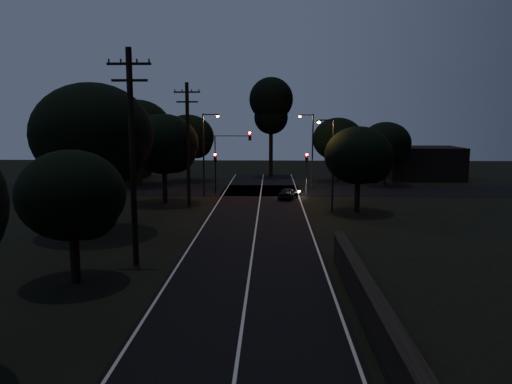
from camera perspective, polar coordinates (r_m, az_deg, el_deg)
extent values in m
cube|color=black|center=(32.91, -0.11, -4.80)|extent=(8.00, 70.00, 0.02)
cube|color=black|center=(52.57, 0.60, 0.18)|extent=(60.00, 8.00, 0.02)
cube|color=beige|center=(32.91, -0.11, -4.78)|extent=(0.12, 70.00, 0.01)
cube|color=beige|center=(33.24, -6.60, -4.70)|extent=(0.12, 70.00, 0.01)
cube|color=beige|center=(33.00, 6.44, -4.79)|extent=(0.12, 70.00, 0.01)
cube|color=black|center=(15.11, 16.05, -18.61)|extent=(0.40, 26.00, 1.50)
cube|color=black|center=(14.77, 16.18, -15.84)|extent=(0.55, 26.00, 0.10)
cylinder|color=black|center=(26.07, -13.95, 3.69)|extent=(0.30, 0.30, 11.00)
cube|color=black|center=(26.13, -14.32, 14.01)|extent=(2.20, 0.12, 0.12)
cube|color=black|center=(26.06, -14.26, 12.27)|extent=(1.80, 0.12, 0.12)
cylinder|color=black|center=(42.67, -7.78, 5.27)|extent=(0.30, 0.30, 10.50)
cube|color=black|center=(42.66, -7.90, 11.25)|extent=(2.20, 0.12, 0.12)
cube|color=black|center=(42.63, -7.88, 10.17)|extent=(1.80, 0.12, 0.12)
cylinder|color=black|center=(24.65, -19.99, -7.14)|extent=(0.44, 0.44, 2.28)
ellipsoid|color=black|center=(24.05, -20.34, -0.32)|extent=(4.85, 4.85, 4.12)
sphere|color=black|center=(23.37, -18.80, -1.69)|extent=(2.91, 2.91, 2.91)
cylinder|color=black|center=(34.52, -17.82, -1.56)|extent=(0.44, 0.44, 3.60)
ellipsoid|color=black|center=(34.05, -18.17, 6.29)|extent=(7.78, 7.78, 6.61)
sphere|color=black|center=(32.91, -16.33, 4.95)|extent=(4.67, 4.67, 4.67)
cylinder|color=black|center=(45.45, -10.38, 0.60)|extent=(0.44, 0.44, 2.94)
ellipsoid|color=black|center=(45.10, -10.51, 5.41)|extent=(6.26, 6.26, 5.32)
sphere|color=black|center=(44.30, -9.27, 4.58)|extent=(3.76, 3.76, 3.76)
cylinder|color=black|center=(61.16, -7.72, 2.65)|extent=(0.44, 0.44, 2.95)
ellipsoid|color=black|center=(60.90, -7.79, 6.25)|extent=(6.32, 6.32, 5.37)
sphere|color=black|center=(60.12, -6.83, 5.64)|extent=(3.79, 3.79, 3.79)
cylinder|color=black|center=(58.29, -13.23, 2.54)|extent=(0.44, 0.44, 3.59)
ellipsoid|color=black|center=(58.01, -13.38, 7.09)|extent=(7.55, 7.55, 6.42)
sphere|color=black|center=(56.97, -12.26, 6.34)|extent=(4.53, 4.53, 4.53)
cylinder|color=black|center=(60.86, 9.26, 2.52)|extent=(0.44, 0.44, 2.81)
ellipsoid|color=black|center=(60.60, 9.34, 5.97)|extent=(6.03, 6.03, 5.13)
sphere|color=black|center=(60.18, 10.41, 5.35)|extent=(3.62, 3.62, 3.62)
cylinder|color=black|center=(58.81, 14.48, 2.08)|extent=(0.44, 0.44, 2.64)
ellipsoid|color=black|center=(58.54, 14.60, 5.42)|extent=(5.64, 5.64, 4.79)
sphere|color=black|center=(58.25, 15.65, 4.81)|extent=(3.38, 3.38, 3.38)
cylinder|color=black|center=(41.10, 11.48, -0.50)|extent=(0.44, 0.44, 2.57)
ellipsoid|color=black|center=(40.73, 11.61, 4.13)|extent=(5.45, 5.45, 4.63)
sphere|color=black|center=(40.41, 13.06, 3.27)|extent=(3.27, 3.27, 3.27)
cylinder|color=black|center=(65.15, 1.71, 4.87)|extent=(0.50, 0.50, 7.03)
sphere|color=black|center=(65.07, 1.74, 10.55)|extent=(5.62, 5.62, 5.62)
sphere|color=black|center=(65.02, 1.73, 8.52)|extent=(4.34, 4.34, 4.34)
cube|color=black|center=(65.71, -16.97, 3.39)|extent=(10.00, 8.00, 4.40)
cube|color=black|center=(66.05, 18.45, 3.18)|extent=(9.00, 7.00, 4.00)
cylinder|color=black|center=(50.69, -4.65, 1.66)|extent=(0.12, 0.12, 3.20)
cube|color=black|center=(50.49, -4.68, 3.97)|extent=(0.28, 0.22, 0.90)
sphere|color=#FF0705|center=(50.34, -4.70, 4.30)|extent=(0.22, 0.22, 0.22)
cylinder|color=black|center=(50.50, 5.78, 1.62)|extent=(0.12, 0.12, 3.20)
cube|color=black|center=(50.30, 5.82, 3.94)|extent=(0.28, 0.22, 0.90)
sphere|color=#FF0705|center=(50.15, 5.83, 4.27)|extent=(0.22, 0.22, 0.22)
cylinder|color=black|center=(50.59, -4.67, 2.67)|extent=(0.12, 0.12, 5.00)
cube|color=black|center=(50.10, -0.71, 6.43)|extent=(0.28, 0.22, 0.90)
sphere|color=#FF0705|center=(49.96, -0.71, 6.77)|extent=(0.22, 0.22, 0.22)
cube|color=black|center=(50.20, -2.71, 6.42)|extent=(3.50, 0.08, 0.08)
cylinder|color=black|center=(48.59, -6.01, 4.20)|extent=(0.16, 0.16, 8.00)
cube|color=black|center=(48.38, -5.25, 8.81)|extent=(1.40, 0.10, 0.10)
cube|color=black|center=(48.30, -4.41, 8.76)|extent=(0.35, 0.22, 0.12)
sphere|color=orange|center=(48.30, -4.41, 8.65)|extent=(0.26, 0.26, 0.26)
cylinder|color=black|center=(54.32, 6.47, 4.63)|extent=(0.16, 0.16, 8.00)
cube|color=black|center=(54.15, 5.80, 8.76)|extent=(1.40, 0.10, 0.10)
cube|color=black|center=(54.11, 5.05, 8.72)|extent=(0.35, 0.22, 0.12)
sphere|color=orange|center=(54.11, 5.05, 8.61)|extent=(0.26, 0.26, 0.26)
cylinder|color=black|center=(40.51, 8.79, 2.95)|extent=(0.16, 0.16, 7.50)
cube|color=black|center=(40.26, 8.05, 8.14)|extent=(1.20, 0.10, 0.10)
cube|color=black|center=(40.20, 7.19, 8.09)|extent=(0.35, 0.22, 0.12)
sphere|color=orange|center=(40.20, 7.19, 7.94)|extent=(0.26, 0.26, 0.26)
imported|color=black|center=(47.04, 3.70, -0.15)|extent=(2.31, 3.45, 1.09)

